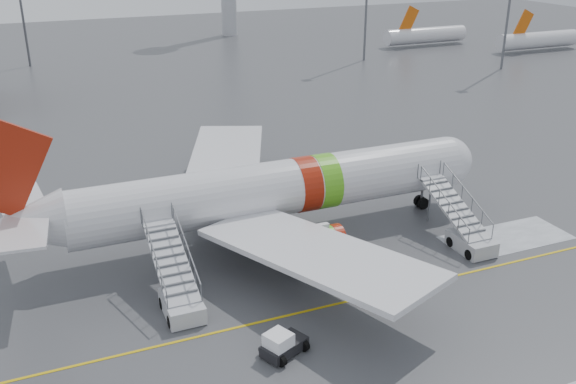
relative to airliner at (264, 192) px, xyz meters
name	(u,v)px	position (x,y,z in m)	size (l,w,h in m)	color
ground	(245,315)	(-4.48, -8.73, -3.42)	(260.00, 260.00, 0.00)	#494C4F
airliner	(264,192)	(0.00, 0.00, 0.00)	(35.03, 32.97, 11.18)	silver
airstair_fwd	(465,231)	(12.02, -6.54, -2.35)	(2.05, 7.70, 3.48)	#AFB2B7
airstair_aft	(178,291)	(-7.70, -6.54, -2.35)	(2.05, 7.70, 3.48)	silver
pushback_tug	(282,344)	(-3.93, -12.85, -2.82)	(2.70, 2.43, 1.36)	black
distant_aircraft	(461,49)	(58.02, 55.27, -3.42)	(35.00, 18.00, 8.00)	#D8590C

